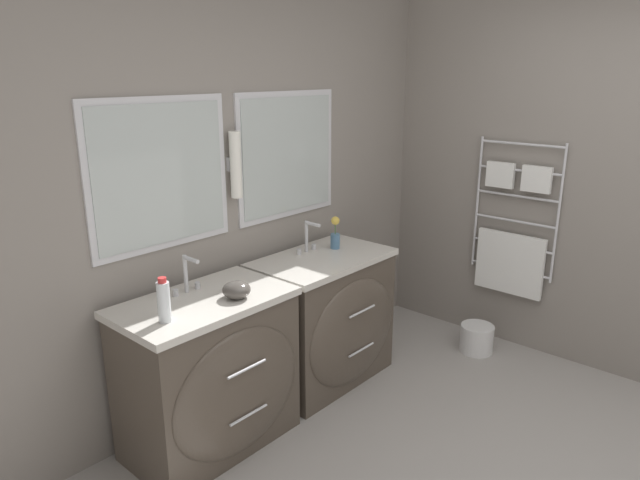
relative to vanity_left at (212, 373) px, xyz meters
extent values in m
cube|color=gray|center=(0.54, 0.37, 0.86)|extent=(5.06, 0.06, 2.60)
cube|color=silver|center=(0.00, 0.34, 1.03)|extent=(0.84, 0.01, 0.79)
cube|color=#B2BCBA|center=(0.00, 0.33, 1.03)|extent=(0.77, 0.01, 0.72)
cube|color=silver|center=(0.94, 0.34, 1.03)|extent=(0.84, 0.01, 0.79)
cube|color=#B2BCBA|center=(0.94, 0.33, 1.03)|extent=(0.77, 0.01, 0.72)
cylinder|color=white|center=(0.47, 0.29, 1.03)|extent=(0.07, 0.07, 0.38)
cube|color=silver|center=(0.47, 0.33, 1.03)|extent=(0.05, 0.02, 0.08)
cube|color=gray|center=(2.30, -0.78, 0.86)|extent=(0.06, 4.05, 2.60)
cylinder|color=silver|center=(2.24, -0.95, 0.60)|extent=(0.02, 0.02, 0.97)
cylinder|color=silver|center=(2.24, -0.36, 0.60)|extent=(0.02, 0.02, 0.97)
cylinder|color=silver|center=(2.24, -0.65, 1.06)|extent=(0.02, 0.59, 0.02)
cylinder|color=silver|center=(2.24, -0.65, 0.88)|extent=(0.02, 0.59, 0.02)
cylinder|color=silver|center=(2.24, -0.65, 0.70)|extent=(0.02, 0.59, 0.02)
cylinder|color=silver|center=(2.24, -0.65, 0.51)|extent=(0.02, 0.59, 0.02)
cylinder|color=silver|center=(2.24, -0.65, 0.33)|extent=(0.02, 0.59, 0.02)
cylinder|color=silver|center=(2.24, -0.65, 0.15)|extent=(0.02, 0.59, 0.02)
cube|color=white|center=(2.22, -0.65, 0.20)|extent=(0.04, 0.50, 0.45)
cube|color=white|center=(2.22, -0.78, 0.83)|extent=(0.04, 0.20, 0.18)
cube|color=white|center=(2.22, -0.52, 0.83)|extent=(0.04, 0.20, 0.18)
cube|color=#4C4238|center=(0.00, 0.04, -0.03)|extent=(0.89, 0.51, 0.82)
ellipsoid|color=#4C4238|center=(0.00, -0.22, -0.03)|extent=(0.81, 0.11, 0.69)
cube|color=beige|center=(0.00, 0.04, 0.40)|extent=(0.91, 0.54, 0.04)
ellipsoid|color=white|center=(0.00, 0.01, 0.37)|extent=(0.39, 0.34, 0.11)
cylinder|color=silver|center=(0.00, -0.29, 0.13)|extent=(0.24, 0.01, 0.01)
cylinder|color=silver|center=(0.00, -0.29, -0.13)|extent=(0.24, 0.01, 0.01)
cube|color=#4C4238|center=(0.94, 0.04, -0.03)|extent=(0.89, 0.51, 0.82)
ellipsoid|color=#4C4238|center=(0.94, -0.22, -0.03)|extent=(0.81, 0.11, 0.69)
cube|color=beige|center=(0.94, 0.04, 0.40)|extent=(0.91, 0.54, 0.04)
ellipsoid|color=white|center=(0.94, 0.01, 0.37)|extent=(0.39, 0.34, 0.11)
cylinder|color=silver|center=(0.94, -0.29, 0.13)|extent=(0.24, 0.01, 0.01)
cylinder|color=silver|center=(0.94, -0.29, -0.13)|extent=(0.24, 0.01, 0.01)
cylinder|color=silver|center=(0.00, 0.18, 0.52)|extent=(0.02, 0.02, 0.21)
cylinder|color=silver|center=(0.00, 0.12, 0.61)|extent=(0.02, 0.11, 0.02)
cylinder|color=silver|center=(-0.07, 0.18, 0.44)|extent=(0.03, 0.03, 0.04)
cylinder|color=silver|center=(0.07, 0.18, 0.44)|extent=(0.03, 0.03, 0.04)
cylinder|color=silver|center=(0.94, 0.18, 0.52)|extent=(0.02, 0.02, 0.21)
cylinder|color=silver|center=(0.94, 0.12, 0.61)|extent=(0.02, 0.11, 0.02)
cylinder|color=silver|center=(0.87, 0.18, 0.44)|extent=(0.03, 0.03, 0.04)
cylinder|color=silver|center=(1.01, 0.18, 0.44)|extent=(0.03, 0.03, 0.04)
cylinder|color=silver|center=(-0.29, -0.05, 0.52)|extent=(0.06, 0.06, 0.20)
cylinder|color=red|center=(-0.29, -0.05, 0.63)|extent=(0.04, 0.04, 0.02)
ellipsoid|color=#4C4742|center=(0.12, -0.08, 0.46)|extent=(0.15, 0.15, 0.09)
cylinder|color=teal|center=(1.12, 0.08, 0.47)|extent=(0.06, 0.06, 0.10)
cylinder|color=#477238|center=(1.12, 0.08, 0.56)|extent=(0.01, 0.01, 0.09)
sphere|color=#E5BF47|center=(1.12, 0.08, 0.61)|extent=(0.06, 0.06, 0.06)
cylinder|color=silver|center=(1.96, -0.57, -0.34)|extent=(0.24, 0.24, 0.21)
torus|color=silver|center=(1.96, -0.57, -0.24)|extent=(0.24, 0.24, 0.01)
camera|label=1|loc=(-1.64, -2.22, 1.55)|focal=32.00mm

